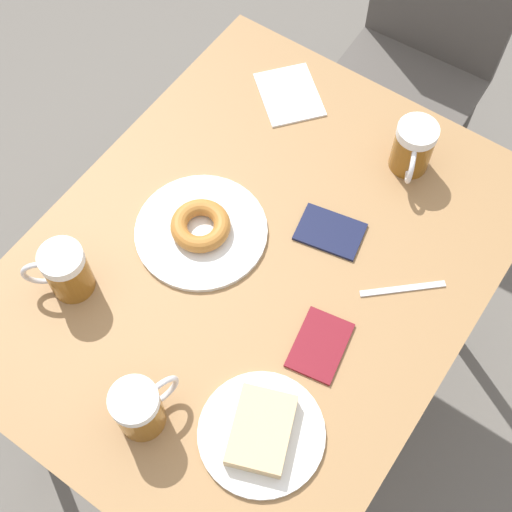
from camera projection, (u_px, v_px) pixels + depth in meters
ground_plane at (256, 387)px, 2.05m from camera, size 8.00×8.00×0.00m
table at (256, 277)px, 1.42m from camera, size 0.81×1.04×0.78m
chair at (419, 52)px, 1.96m from camera, size 0.41×0.41×0.86m
plate_with_cake at (261, 432)px, 1.19m from camera, size 0.22×0.22×0.04m
plate_with_donut at (201, 229)px, 1.38m from camera, size 0.26×0.26×0.04m
beer_mug_left at (413, 148)px, 1.42m from camera, size 0.08×0.12×0.12m
beer_mug_center at (140, 408)px, 1.17m from camera, size 0.08×0.12×0.12m
beer_mug_right at (65, 271)px, 1.29m from camera, size 0.11×0.10×0.12m
napkin_folded at (289, 95)px, 1.56m from camera, size 0.20×0.19×0.00m
fork at (403, 289)px, 1.33m from camera, size 0.13×0.12×0.00m
passport_near_edge at (320, 345)px, 1.28m from camera, size 0.11×0.14×0.01m
passport_far_edge at (330, 232)px, 1.39m from camera, size 0.14×0.11×0.01m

